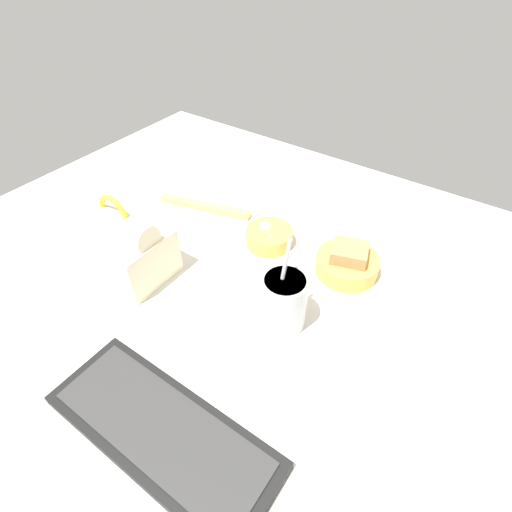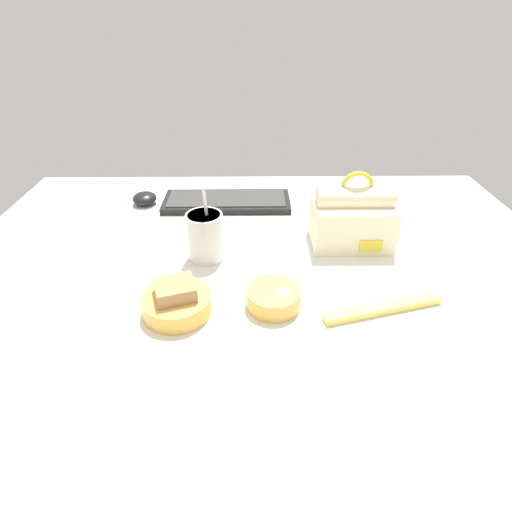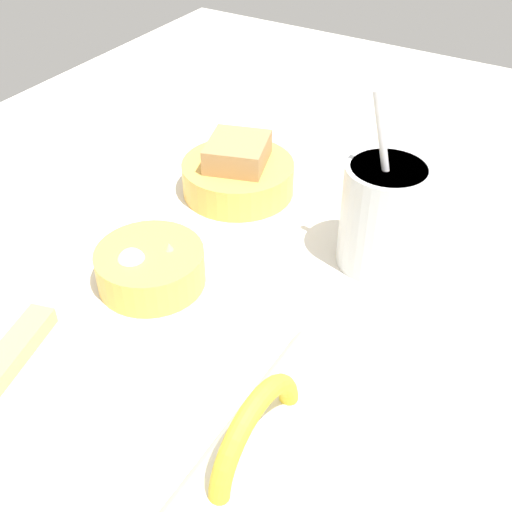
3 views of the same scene
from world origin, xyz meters
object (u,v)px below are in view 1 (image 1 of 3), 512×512
object	(u,v)px
keyboard	(162,431)
lunch_bag	(123,245)
bento_bowl_snacks	(269,237)
chopstick_case	(205,206)
bento_bowl_sandwich	(347,263)
soup_cup	(284,301)

from	to	relation	value
keyboard	lunch_bag	world-z (taller)	lunch_bag
lunch_bag	bento_bowl_snacks	bearing A→B (deg)	-129.72
chopstick_case	bento_bowl_sandwich	bearing A→B (deg)	179.39
bento_bowl_sandwich	keyboard	bearing A→B (deg)	81.46
soup_cup	lunch_bag	bearing A→B (deg)	10.46
chopstick_case	lunch_bag	bearing A→B (deg)	92.44
keyboard	bento_bowl_snacks	size ratio (longest dim) A/B	3.45
keyboard	chopstick_case	bearing A→B (deg)	-55.82
bento_bowl_snacks	keyboard	bearing A→B (deg)	104.00
soup_cup	bento_bowl_snacks	distance (cm)	22.64
bento_bowl_sandwich	chopstick_case	distance (cm)	38.61
lunch_bag	chopstick_case	xyz separation A→B (cm)	(1.08, -25.42, -5.66)
soup_cup	bento_bowl_snacks	size ratio (longest dim) A/B	1.74
soup_cup	chopstick_case	bearing A→B (deg)	-28.85
chopstick_case	bento_bowl_snacks	bearing A→B (deg)	174.38
lunch_bag	bento_bowl_snacks	size ratio (longest dim) A/B	1.78
keyboard	chopstick_case	distance (cm)	56.31
soup_cup	bento_bowl_snacks	world-z (taller)	soup_cup
bento_bowl_sandwich	chopstick_case	bearing A→B (deg)	-0.61
lunch_bag	chopstick_case	size ratio (longest dim) A/B	0.78
bento_bowl_sandwich	bento_bowl_snacks	bearing A→B (deg)	5.11
soup_cup	keyboard	bearing A→B (deg)	83.36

